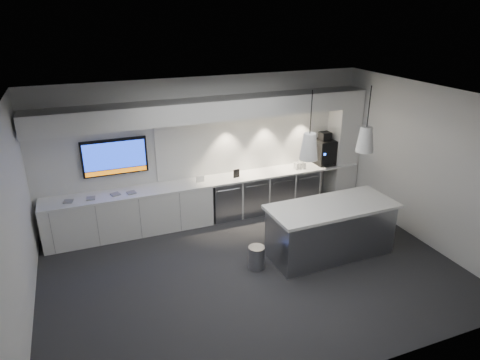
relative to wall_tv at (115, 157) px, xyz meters
name	(u,v)px	position (x,y,z in m)	size (l,w,h in m)	color
floor	(253,271)	(1.90, -2.45, -1.56)	(7.00, 7.00, 0.00)	#292A2C
ceiling	(255,99)	(1.90, -2.45, 1.44)	(7.00, 7.00, 0.00)	black
wall_back	(207,148)	(1.90, 0.05, -0.06)	(7.00, 7.00, 0.00)	white
wall_front	(343,277)	(1.90, -4.95, -0.06)	(7.00, 7.00, 0.00)	white
wall_left	(13,231)	(-1.60, -2.45, -0.06)	(7.00, 7.00, 0.00)	white
wall_right	(424,165)	(5.40, -2.45, -0.06)	(7.00, 7.00, 0.00)	white
back_counter	(213,181)	(1.90, -0.27, -0.68)	(6.80, 0.65, 0.04)	white
left_base_cabinets	(130,214)	(0.15, -0.27, -1.13)	(3.30, 0.63, 0.86)	white
fridge_unit_a	(224,199)	(2.15, -0.27, -1.13)	(0.60, 0.61, 0.85)	gray
fridge_unit_b	(251,194)	(2.78, -0.27, -1.13)	(0.60, 0.61, 0.85)	gray
fridge_unit_c	(277,190)	(3.41, -0.27, -1.13)	(0.60, 0.61, 0.85)	gray
fridge_unit_d	(301,186)	(4.04, -0.27, -1.13)	(0.60, 0.61, 0.85)	gray
backsplash	(259,140)	(3.10, 0.03, -0.01)	(4.60, 0.03, 1.30)	white
soffit	(210,109)	(1.90, -0.25, 0.84)	(6.90, 0.60, 0.40)	white
column	(343,145)	(5.10, -0.25, -0.26)	(0.55, 0.55, 2.60)	white
wall_tv	(115,157)	(0.00, 0.00, 0.00)	(1.25, 0.07, 0.72)	black
island	(330,229)	(3.44, -2.42, -1.06)	(2.36, 1.05, 0.99)	gray
bin	(256,257)	(2.00, -2.36, -1.36)	(0.29, 0.29, 0.41)	gray
coffee_machine	(324,151)	(4.60, -0.25, -0.35)	(0.42, 0.59, 0.75)	black
sign_black	(236,173)	(2.41, -0.33, -0.57)	(0.14, 0.02, 0.18)	black
sign_white	(200,179)	(1.62, -0.30, -0.59)	(0.18, 0.02, 0.14)	white
cup_cluster	(300,165)	(3.94, -0.34, -0.59)	(0.26, 0.17, 0.14)	white
tray_a	(68,201)	(-0.95, -0.33, -0.65)	(0.16, 0.16, 0.03)	gray
tray_b	(91,198)	(-0.55, -0.34, -0.65)	(0.16, 0.16, 0.03)	gray
tray_c	(115,194)	(-0.09, -0.32, -0.65)	(0.16, 0.16, 0.03)	gray
tray_d	(131,193)	(0.21, -0.35, -0.65)	(0.16, 0.16, 0.03)	gray
pendant_left	(309,146)	(2.89, -2.42, 0.59)	(0.31, 0.31, 1.14)	white
pendant_right	(365,139)	(4.00, -2.42, 0.59)	(0.31, 0.31, 1.14)	white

